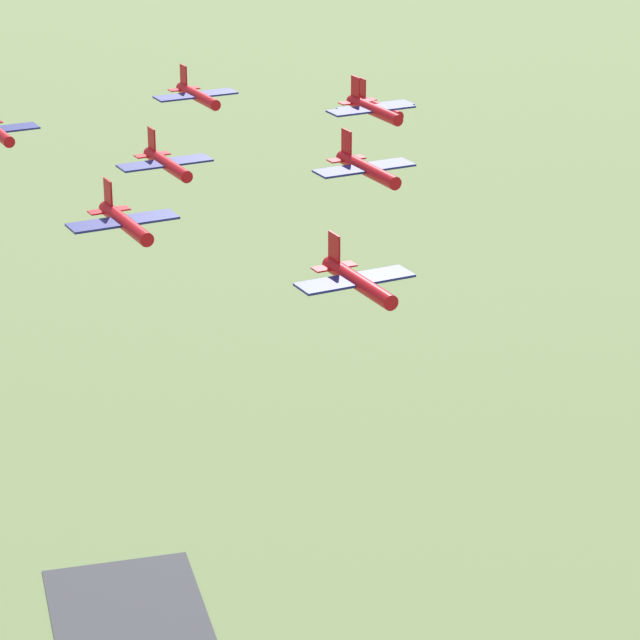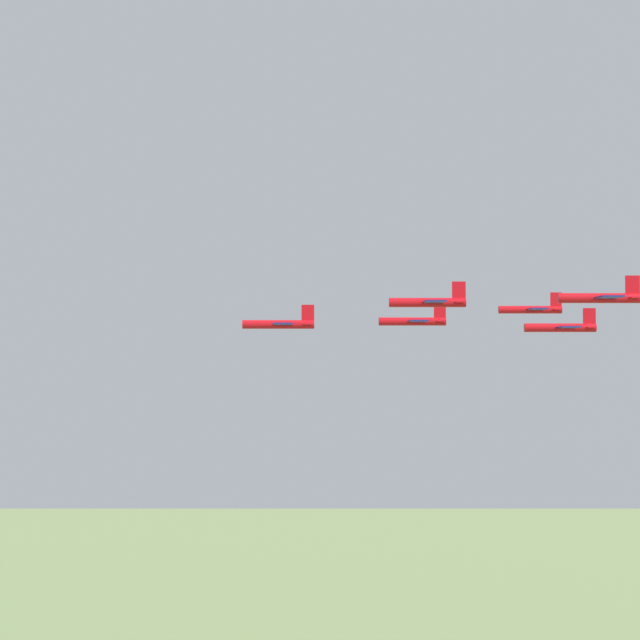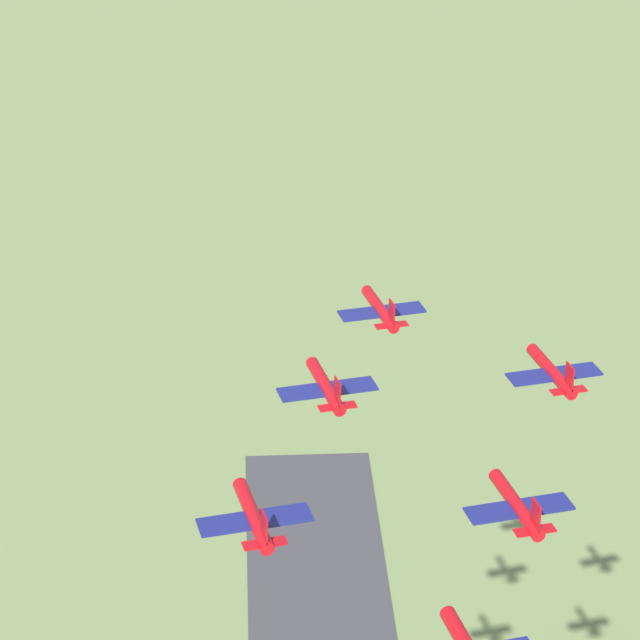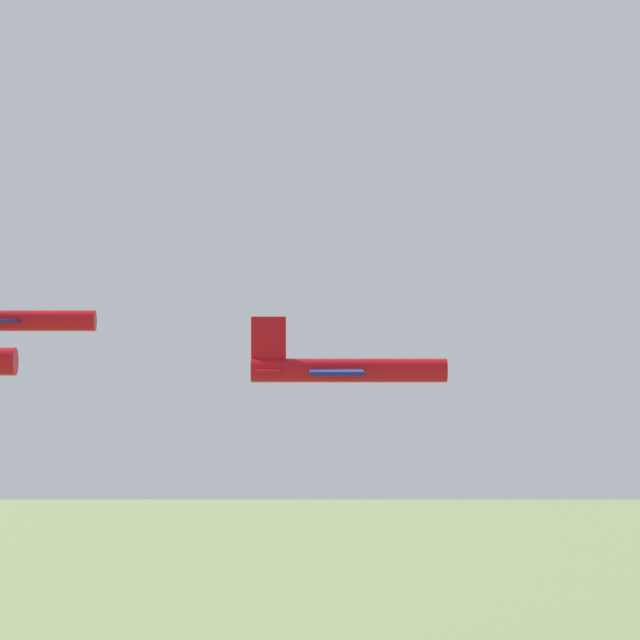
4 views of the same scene
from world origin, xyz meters
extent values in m
cylinder|color=#B20C14|center=(-50.74, -38.21, 120.34)|extent=(4.89, 8.74, 1.12)
cube|color=navy|center=(-50.48, -38.76, 120.34)|extent=(8.75, 5.83, 0.18)
cube|color=#B20C14|center=(-49.14, -41.60, 121.73)|extent=(0.82, 1.53, 2.23)
cube|color=#B20C14|center=(-49.14, -41.60, 120.34)|extent=(3.41, 2.39, 0.12)
cylinder|color=#B20C14|center=(-52.66, -58.97, 122.61)|extent=(4.89, 8.74, 1.12)
camera|label=1|loc=(-44.62, 60.87, 156.53)|focal=85.00mm
camera|label=2|loc=(-192.55, -108.79, 115.16)|focal=70.00mm
camera|label=3|loc=(-33.39, -172.20, 185.02)|focal=85.00mm
camera|label=4|loc=(13.59, -9.40, 122.99)|focal=85.00mm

